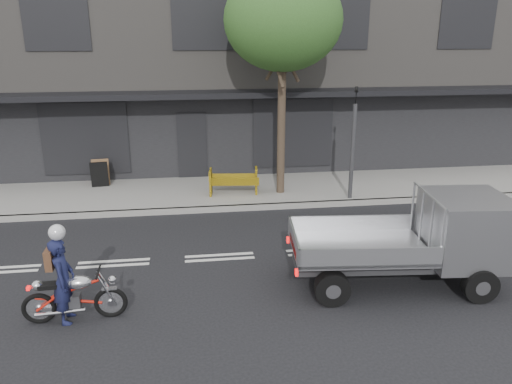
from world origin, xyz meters
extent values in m
plane|color=black|center=(0.00, 0.00, 0.00)|extent=(80.00, 80.00, 0.00)
cube|color=gray|center=(0.00, 4.70, 0.07)|extent=(32.00, 3.20, 0.15)
cube|color=gray|center=(0.00, 3.10, 0.07)|extent=(32.00, 0.20, 0.15)
cube|color=slate|center=(0.00, 11.30, 4.00)|extent=(26.00, 10.00, 8.00)
cylinder|color=#382B21|center=(2.20, 4.20, 2.00)|extent=(0.24, 0.24, 4.00)
ellipsoid|color=#2C4B1C|center=(2.20, 4.20, 5.30)|extent=(3.40, 3.40, 2.89)
cylinder|color=#2D2D30|center=(4.20, 3.35, 1.50)|extent=(0.12, 0.12, 3.00)
imported|color=black|center=(4.20, 3.35, 3.25)|extent=(0.08, 0.10, 0.50)
torus|color=black|center=(-3.38, -2.28, 0.29)|extent=(0.61, 0.11, 0.60)
torus|color=black|center=(-2.13, -2.23, 0.29)|extent=(0.61, 0.11, 0.60)
cube|color=#2D2D30|center=(-2.80, -2.26, 0.38)|extent=(0.31, 0.22, 0.25)
ellipsoid|color=silver|center=(-2.66, -2.25, 0.75)|extent=(0.50, 0.30, 0.25)
cube|color=black|center=(-3.09, -2.27, 0.73)|extent=(0.49, 0.23, 0.08)
cylinder|color=black|center=(-2.29, -2.24, 0.92)|extent=(0.05, 0.54, 0.03)
imported|color=#161A3E|center=(-2.90, -2.25, 0.80)|extent=(0.40, 0.60, 1.60)
cylinder|color=black|center=(2.00, -2.38, 0.34)|extent=(0.70, 0.31, 0.68)
cylinder|color=black|center=(2.14, -0.86, 0.34)|extent=(0.70, 0.31, 0.68)
cylinder|color=black|center=(4.86, -2.64, 0.34)|extent=(0.70, 0.31, 0.68)
cylinder|color=black|center=(5.00, -1.12, 0.34)|extent=(0.70, 0.31, 0.68)
cube|color=#2D2D30|center=(3.50, -1.75, 0.49)|extent=(4.20, 1.27, 0.13)
cube|color=#9A9A9E|center=(4.89, -1.87, 1.21)|extent=(1.67, 1.75, 1.35)
cube|color=black|center=(4.89, -1.87, 1.60)|extent=(1.48, 1.64, 0.49)
cube|color=#B9B9BE|center=(2.74, -1.68, 0.83)|extent=(2.85, 1.99, 0.09)
camera|label=1|loc=(-0.58, -10.56, 5.04)|focal=35.00mm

